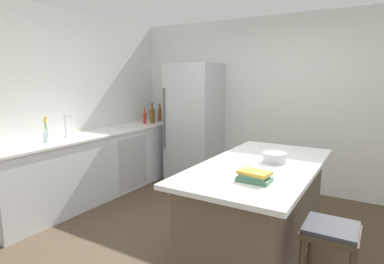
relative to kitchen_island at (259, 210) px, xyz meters
The scene contains 16 objects.
ground_plane 0.65m from the kitchen_island, 157.94° to the right, with size 7.20×7.20×0.00m, color #4C3D2D.
wall_rear 2.28m from the kitchen_island, 101.56° to the left, with size 6.00×0.10×2.60m, color silver.
wall_left 3.00m from the kitchen_island, behind, with size 0.10×6.00×2.60m, color silver.
counter_run_left 2.55m from the kitchen_island, behind, with size 0.63×3.14×0.92m.
kitchen_island is the anchor object (origin of this frame).
refrigerator 2.43m from the kitchen_island, 135.31° to the left, with size 0.76×0.74×1.92m.
bar_stool 0.87m from the kitchen_island, 37.42° to the right, with size 0.36×0.36×0.70m.
sink_faucet 2.65m from the kitchen_island, behind, with size 0.15×0.05×0.30m.
flower_vase 2.62m from the kitchen_island, behind, with size 0.08×0.08×0.31m.
vinegar_bottle 3.17m from the kitchen_island, 143.84° to the left, with size 0.06×0.06×0.31m.
syrup_bottle 3.17m from the kitchen_island, 146.22° to the left, with size 0.07×0.07×0.25m.
soda_bottle 3.03m from the kitchen_island, 146.53° to the left, with size 0.08×0.08×0.35m.
whiskey_bottle 2.97m from the kitchen_island, 147.77° to the left, with size 0.08×0.08×0.34m.
hot_sauce_bottle 2.97m from the kitchen_island, 150.44° to the left, with size 0.05×0.05×0.26m.
cookbook_stack 0.72m from the kitchen_island, 76.27° to the right, with size 0.25×0.19×0.08m.
mixing_bowl 0.51m from the kitchen_island, 48.74° to the left, with size 0.22×0.22×0.09m.
Camera 1 is at (1.33, -2.56, 1.68)m, focal length 29.65 mm.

